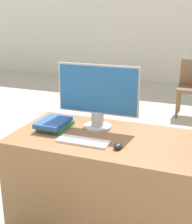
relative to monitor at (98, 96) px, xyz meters
The scene contains 6 objects.
wall_back 5.19m from the monitor, 88.81° to the left, with size 12.00×0.06×2.80m.
desk 0.66m from the monitor, 52.16° to the right, with size 1.28×0.70×0.77m.
monitor is the anchor object (origin of this frame).
keyboard 0.37m from the monitor, 88.69° to the right, with size 0.35×0.11×0.02m.
mouse 0.44m from the monitor, 49.79° to the right, with size 0.05×0.08×0.04m.
book_stack 0.38m from the monitor, 158.00° to the right, with size 0.20×0.27×0.07m.
Camera 1 is at (0.65, -1.52, 1.60)m, focal length 50.00 mm.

